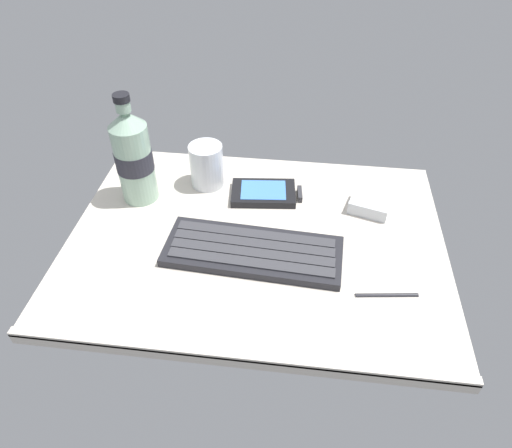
% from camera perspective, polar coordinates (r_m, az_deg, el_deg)
% --- Properties ---
extents(ground_plane, '(0.64, 0.48, 0.03)m').
position_cam_1_polar(ground_plane, '(0.80, -0.02, -2.25)').
color(ground_plane, beige).
extents(keyboard, '(0.30, 0.13, 0.02)m').
position_cam_1_polar(keyboard, '(0.76, -0.53, -3.34)').
color(keyboard, '#232328').
rests_on(keyboard, ground_plane).
extents(handheld_device, '(0.13, 0.09, 0.02)m').
position_cam_1_polar(handheld_device, '(0.87, 1.35, 3.85)').
color(handheld_device, black).
rests_on(handheld_device, ground_plane).
extents(juice_cup, '(0.06, 0.06, 0.09)m').
position_cam_1_polar(juice_cup, '(0.89, -6.12, 7.05)').
color(juice_cup, silver).
rests_on(juice_cup, ground_plane).
extents(water_bottle, '(0.07, 0.07, 0.21)m').
position_cam_1_polar(water_bottle, '(0.85, -14.95, 8.11)').
color(water_bottle, '#9EC1A8').
rests_on(water_bottle, ground_plane).
extents(charger_block, '(0.08, 0.07, 0.02)m').
position_cam_1_polar(charger_block, '(0.86, 13.94, 2.37)').
color(charger_block, silver).
rests_on(charger_block, ground_plane).
extents(stylus_pen, '(0.10, 0.02, 0.01)m').
position_cam_1_polar(stylus_pen, '(0.73, 15.94, -8.35)').
color(stylus_pen, '#26262B').
rests_on(stylus_pen, ground_plane).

